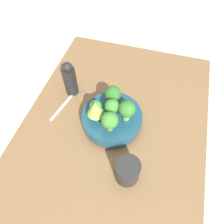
{
  "coord_description": "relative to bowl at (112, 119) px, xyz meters",
  "views": [
    {
      "loc": [
        0.46,
        0.12,
        0.8
      ],
      "look_at": [
        0.01,
        -0.01,
        0.13
      ],
      "focal_mm": 35.0,
      "sensor_mm": 36.0,
      "label": 1
    }
  ],
  "objects": [
    {
      "name": "table",
      "position": [
        -0.01,
        0.01,
        -0.06
      ],
      "size": [
        0.98,
        0.73,
        0.05
      ],
      "color": "brown",
      "rests_on": "ground_plane"
    },
    {
      "name": "romanesco_piece_near",
      "position": [
        0.03,
        -0.05,
        0.09
      ],
      "size": [
        0.06,
        0.06,
        0.1
      ],
      "color": "#6BA34C",
      "rests_on": "bowl"
    },
    {
      "name": "pepper_mill",
      "position": [
        -0.12,
        -0.22,
        0.04
      ],
      "size": [
        0.05,
        0.05,
        0.17
      ],
      "color": "black",
      "rests_on": "table"
    },
    {
      "name": "fork",
      "position": [
        -0.04,
        -0.22,
        -0.03
      ],
      "size": [
        0.19,
        0.05,
        0.01
      ],
      "color": "#B2B2B7",
      "rests_on": "table"
    },
    {
      "name": "broccoli_floret_back",
      "position": [
        -0.0,
        0.05,
        0.08
      ],
      "size": [
        0.06,
        0.06,
        0.09
      ],
      "color": "#6BA34C",
      "rests_on": "bowl"
    },
    {
      "name": "ground_plane",
      "position": [
        -0.01,
        0.01,
        -0.09
      ],
      "size": [
        6.0,
        6.0,
        0.0
      ],
      "primitive_type": "plane",
      "color": "beige"
    },
    {
      "name": "cup",
      "position": [
        0.19,
        0.11,
        0.01
      ],
      "size": [
        0.08,
        0.08,
        0.09
      ],
      "color": "black",
      "rests_on": "table"
    },
    {
      "name": "broccoli_floret_center",
      "position": [
        0.0,
        -0.0,
        0.08
      ],
      "size": [
        0.05,
        0.05,
        0.08
      ],
      "color": "#609347",
      "rests_on": "bowl"
    },
    {
      "name": "broccoli_floret_front",
      "position": [
        0.01,
        -0.06,
        0.07
      ],
      "size": [
        0.05,
        0.05,
        0.08
      ],
      "color": "#7AB256",
      "rests_on": "bowl"
    },
    {
      "name": "broccoli_floret_right",
      "position": [
        0.06,
        0.0,
        0.08
      ],
      "size": [
        0.06,
        0.06,
        0.09
      ],
      "color": "#609347",
      "rests_on": "bowl"
    },
    {
      "name": "bowl",
      "position": [
        0.0,
        0.0,
        0.0
      ],
      "size": [
        0.23,
        0.23,
        0.06
      ],
      "color": "navy",
      "rests_on": "table"
    },
    {
      "name": "broccoli_floret_left",
      "position": [
        -0.06,
        -0.01,
        0.07
      ],
      "size": [
        0.06,
        0.06,
        0.08
      ],
      "color": "#6BA34C",
      "rests_on": "bowl"
    }
  ]
}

